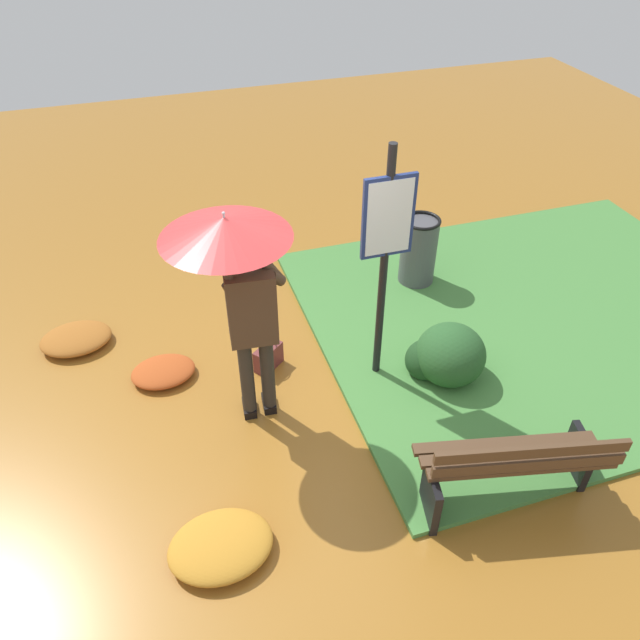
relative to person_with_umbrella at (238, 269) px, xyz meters
The scene contains 11 objects.
ground_plane 1.56m from the person_with_umbrella, 144.81° to the left, with size 18.00×18.00×0.00m, color #9E6623.
grass_verge 3.62m from the person_with_umbrella, behind, with size 4.80×4.00×0.05m.
person_with_umbrella is the anchor object (origin of this frame).
info_sign_post 1.26m from the person_with_umbrella, behind, with size 0.44×0.07×2.30m.
handbag 1.56m from the person_with_umbrella, 117.62° to the right, with size 0.32×0.30×0.37m.
park_bench 2.51m from the person_with_umbrella, 139.15° to the left, with size 1.42×0.66×0.75m.
trash_bin 2.90m from the person_with_umbrella, 147.31° to the right, with size 0.42×0.42×0.83m.
shrub_cluster 2.24m from the person_with_umbrella, behind, with size 0.71×0.65×0.58m.
leaf_pile_near_person 1.99m from the person_with_umbrella, 68.08° to the left, with size 0.76×0.61×0.17m.
leaf_pile_by_bench 2.56m from the person_with_umbrella, 44.93° to the right, with size 0.70×0.56×0.15m.
leaf_pile_far_path 1.79m from the person_with_umbrella, 46.50° to the right, with size 0.60×0.48×0.13m.
Camera 1 is at (0.69, 3.69, 4.06)m, focal length 34.46 mm.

